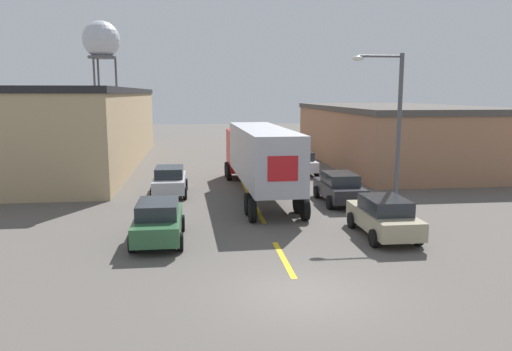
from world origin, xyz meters
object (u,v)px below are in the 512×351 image
Objects in this scene: parked_car_right_mid at (339,187)px; parked_car_right_near at (384,216)px; parked_car_right_far at (300,162)px; semi_truck at (258,154)px; parked_car_left_far at (170,180)px; parked_car_left_near at (158,220)px; water_tower at (101,41)px; street_lamp at (393,122)px.

parked_car_right_near is (0.00, -6.17, 0.00)m from parked_car_right_mid.
parked_car_right_far is at bearing 90.00° from parked_car_right_mid.
semi_truck reaches higher than parked_car_left_far.
parked_car_left_near is at bearing -121.60° from semi_truck.
parked_car_left_near is 53.99m from water_tower.
street_lamp is at bearing 16.99° from parked_car_left_near.
parked_car_right_near is 12.89m from parked_car_left_far.
water_tower is at bearing 118.40° from parked_car_right_far.
parked_car_right_far is 15.86m from parked_car_right_near.
parked_car_left_near is at bearing -78.24° from water_tower.
water_tower reaches higher than parked_car_left_near.
parked_car_right_far is 10.93m from parked_car_left_far.
semi_truck is 9.86m from parked_car_right_near.
parked_car_right_mid is 1.00× the size of parked_car_right_near.
parked_car_right_near is at bearing -90.00° from parked_car_right_mid.
parked_car_right_mid is at bearing -90.00° from parked_car_right_far.
parked_car_left_far is 45.48m from water_tower.
water_tower reaches higher than parked_car_right_near.
parked_car_right_far is at bearing 60.28° from parked_car_left_near.
semi_truck is at bearing 59.98° from parked_car_left_near.
parked_car_left_far is (-8.82, 3.23, 0.00)m from parked_car_right_mid.
semi_truck is 3.28× the size of parked_car_left_near.
parked_car_left_far is at bearing 133.16° from parked_car_right_near.
street_lamp reaches higher than semi_truck.
water_tower is 2.04× the size of street_lamp.
semi_truck reaches higher than parked_car_right_mid.
parked_car_right_mid is (0.00, -9.69, 0.00)m from parked_car_right_far.
parked_car_right_far is at bearing 36.24° from parked_car_left_far.
parked_car_left_far is at bearing 159.88° from parked_car_right_mid.
street_lamp reaches higher than parked_car_right_near.
parked_car_right_mid is 51.20m from water_tower.
semi_truck is 5.00m from parked_car_right_mid.
parked_car_left_near is (-8.82, -5.76, 0.00)m from parked_car_right_mid.
parked_car_right_far is 0.28× the size of water_tower.
semi_truck reaches higher than parked_car_left_near.
semi_truck is at bearing 113.55° from parked_car_right_near.
water_tower reaches higher than street_lamp.
water_tower is at bearing 113.10° from parked_car_right_mid.
parked_car_left_far is 0.58× the size of street_lamp.
parked_car_left_far is at bearing 173.01° from semi_truck.
parked_car_right_near is at bearing -69.40° from water_tower.
semi_truck is 9.95m from parked_car_left_near.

